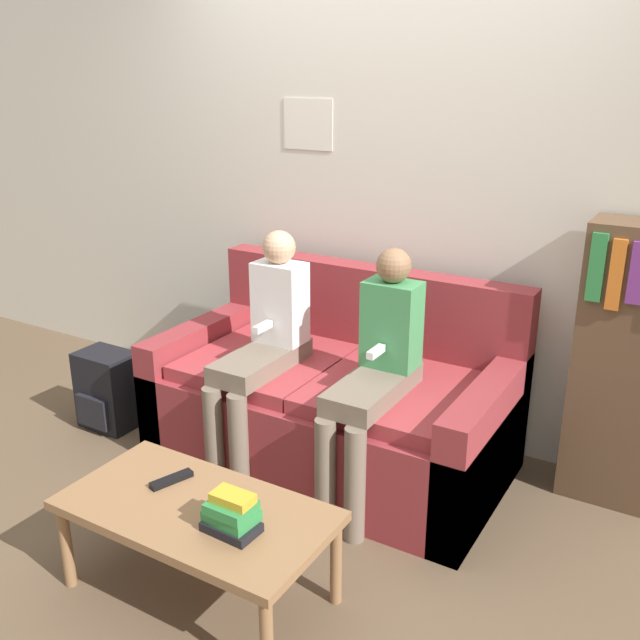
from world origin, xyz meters
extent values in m
plane|color=brown|center=(0.00, 0.00, 0.00)|extent=(10.00, 10.00, 0.00)
cube|color=silver|center=(0.00, 1.13, 1.30)|extent=(8.00, 0.06, 2.60)
cube|color=white|center=(-0.46, 1.09, 1.59)|extent=(0.30, 0.00, 0.26)
cube|color=maroon|center=(0.00, 0.54, 0.22)|extent=(1.69, 0.92, 0.45)
cube|color=maroon|center=(0.00, 0.93, 0.69)|extent=(1.69, 0.14, 0.47)
cube|color=maroon|center=(-0.77, 0.54, 0.30)|extent=(0.14, 0.92, 0.61)
cube|color=maroon|center=(0.77, 0.54, 0.30)|extent=(0.14, 0.92, 0.61)
cube|color=#A1343A|center=(-0.35, 0.50, 0.48)|extent=(0.68, 0.76, 0.07)
cube|color=#A1343A|center=(0.35, 0.50, 0.48)|extent=(0.68, 0.76, 0.07)
cube|color=#8E6642|center=(0.06, -0.53, 0.36)|extent=(1.00, 0.52, 0.04)
cylinder|color=#8E6642|center=(-0.40, -0.75, 0.17)|extent=(0.04, 0.04, 0.35)
cylinder|color=#8E6642|center=(-0.40, -0.31, 0.17)|extent=(0.04, 0.04, 0.35)
cylinder|color=#8E6642|center=(0.51, -0.31, 0.17)|extent=(0.04, 0.04, 0.35)
cylinder|color=#756656|center=(-0.33, 0.05, 0.26)|extent=(0.09, 0.09, 0.52)
cylinder|color=#756656|center=(-0.19, 0.05, 0.26)|extent=(0.09, 0.09, 0.52)
cube|color=#756656|center=(-0.26, 0.34, 0.56)|extent=(0.23, 0.56, 0.09)
cube|color=white|center=(-0.26, 0.51, 0.81)|extent=(0.24, 0.16, 0.39)
sphere|color=tan|center=(-0.26, 0.51, 1.08)|extent=(0.16, 0.16, 0.16)
cube|color=white|center=(-0.26, 0.36, 0.73)|extent=(0.03, 0.12, 0.03)
cylinder|color=#756656|center=(0.26, 0.05, 0.26)|extent=(0.09, 0.09, 0.52)
cylinder|color=#756656|center=(0.40, 0.05, 0.26)|extent=(0.09, 0.09, 0.52)
cube|color=#756656|center=(0.33, 0.34, 0.56)|extent=(0.23, 0.56, 0.09)
cube|color=#429356|center=(0.33, 0.51, 0.80)|extent=(0.24, 0.16, 0.39)
sphere|color=#8C6647|center=(0.33, 0.51, 1.07)|extent=(0.15, 0.15, 0.15)
cube|color=white|center=(0.33, 0.36, 0.73)|extent=(0.03, 0.12, 0.03)
cube|color=black|center=(-0.13, -0.45, 0.39)|extent=(0.09, 0.17, 0.02)
cube|color=black|center=(0.26, -0.58, 0.40)|extent=(0.19, 0.13, 0.03)
cube|color=#2D8442|center=(0.25, -0.57, 0.43)|extent=(0.18, 0.14, 0.04)
cube|color=#2D8442|center=(0.25, -0.57, 0.47)|extent=(0.15, 0.13, 0.04)
cube|color=gold|center=(0.26, -0.57, 0.51)|extent=(0.14, 0.08, 0.03)
cube|color=brown|center=(1.25, 0.95, 0.64)|extent=(0.43, 0.25, 1.28)
cube|color=#2D8442|center=(1.09, 0.81, 1.10)|extent=(0.06, 0.02, 0.29)
cube|color=orange|center=(1.17, 0.81, 1.08)|extent=(0.05, 0.02, 0.30)
cube|color=#7A3389|center=(1.25, 0.81, 1.10)|extent=(0.06, 0.02, 0.26)
cube|color=black|center=(-1.24, 0.26, 0.21)|extent=(0.30, 0.22, 0.43)
cube|color=black|center=(-1.24, 0.13, 0.13)|extent=(0.21, 0.03, 0.17)
camera|label=1|loc=(1.56, -2.18, 1.87)|focal=40.00mm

